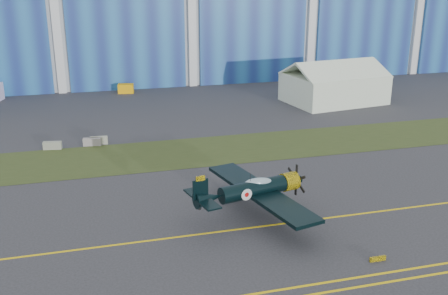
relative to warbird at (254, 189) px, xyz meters
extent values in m
plane|color=#36363C|center=(-15.82, 3.36, -2.51)|extent=(260.00, 260.00, 0.00)
cube|color=#475128|center=(-15.82, 17.36, -2.49)|extent=(260.00, 10.00, 0.02)
cube|color=navy|center=(-15.82, 52.56, 7.49)|extent=(220.00, 0.60, 20.00)
cube|color=yellow|center=(-15.82, -1.64, -2.50)|extent=(200.00, 0.20, 0.02)
cube|color=yellow|center=(6.18, -8.64, -2.33)|extent=(1.20, 0.15, 0.35)
cube|color=#FFB20A|center=(-5.74, 49.78, -1.78)|extent=(2.72, 1.95, 1.46)
cube|color=#8BACA2|center=(38.64, 45.49, -1.69)|extent=(3.03, 2.20, 1.63)
cube|color=gray|center=(-16.34, 22.40, -2.06)|extent=(2.07, 0.92, 0.90)
cube|color=gray|center=(-12.00, 22.60, -2.06)|extent=(2.07, 0.90, 0.90)
cube|color=#9B9D8A|center=(-11.23, 22.96, -2.06)|extent=(2.03, 0.70, 0.90)
camera|label=1|loc=(-12.34, -36.48, 16.34)|focal=42.00mm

